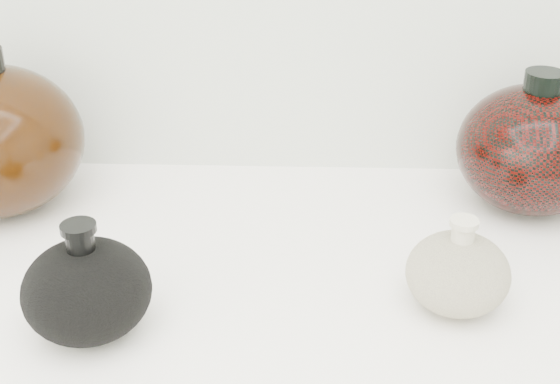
{
  "coord_description": "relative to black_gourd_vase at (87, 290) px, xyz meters",
  "views": [
    {
      "loc": [
        0.05,
        0.17,
        1.41
      ],
      "look_at": [
        0.03,
        0.92,
        1.01
      ],
      "focal_mm": 50.0,
      "sensor_mm": 36.0,
      "label": 1
    }
  ],
  "objects": [
    {
      "name": "black_gourd_vase",
      "position": [
        0.0,
        0.0,
        0.0
      ],
      "size": [
        0.15,
        0.15,
        0.13
      ],
      "color": "black",
      "rests_on": "display_counter"
    },
    {
      "name": "cream_gourd_vase",
      "position": [
        0.38,
        0.06,
        -0.01
      ],
      "size": [
        0.12,
        0.12,
        0.11
      ],
      "color": "beige",
      "rests_on": "display_counter"
    },
    {
      "name": "right_round_pot",
      "position": [
        0.51,
        0.29,
        0.03
      ],
      "size": [
        0.2,
        0.2,
        0.19
      ],
      "color": "black",
      "rests_on": "display_counter"
    }
  ]
}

